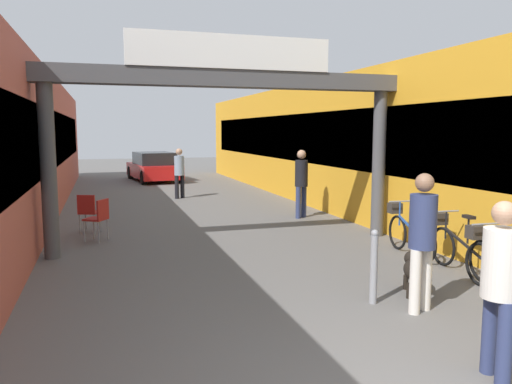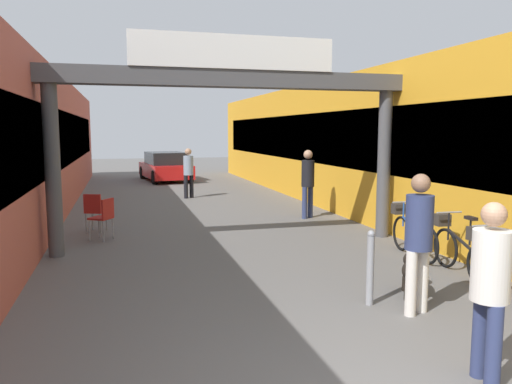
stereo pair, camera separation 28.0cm
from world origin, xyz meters
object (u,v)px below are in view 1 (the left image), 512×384
Objects in this scene: bicycle_black_third at (458,246)px; bicycle_blue_farthest at (408,231)px; pedestrian_with_dog at (423,233)px; cafe_chair_red_nearer at (99,216)px; parked_car_red at (154,167)px; bicycle_orange_second at (501,265)px; dog_on_leash at (414,269)px; pedestrian_elderly_walking at (179,170)px; pedestrian_carrying_crate at (301,179)px; pedestrian_companion at (501,279)px; cafe_chair_red_farther at (88,210)px; bollard_post_metal at (374,266)px.

bicycle_black_third is 1.00× the size of bicycle_blue_farthest.
cafe_chair_red_nearer is (-3.94, 5.52, -0.49)m from pedestrian_with_dog.
bicycle_orange_second is at bearing -80.32° from parked_car_red.
bicycle_black_third is (1.33, 0.72, 0.09)m from dog_on_leash.
bicycle_blue_farthest reaches higher than dog_on_leash.
bicycle_black_third is at bearing -73.73° from pedestrian_elderly_walking.
cafe_chair_red_nearer is at bearing 131.60° from dog_on_leash.
pedestrian_carrying_crate is at bearing -62.42° from pedestrian_elderly_walking.
pedestrian_elderly_walking is 1.01× the size of bicycle_orange_second.
pedestrian_with_dog is 1.06× the size of pedestrian_companion.
dog_on_leash is at bearing 61.40° from pedestrian_with_dog.
bicycle_orange_second is 1.17m from bicycle_black_third.
pedestrian_carrying_crate is 2.03× the size of cafe_chair_red_nearer.
cafe_chair_red_farther is (-3.79, 8.15, -0.42)m from pedestrian_companion.
bicycle_black_third is (0.50, -5.53, -0.61)m from pedestrian_carrying_crate.
dog_on_leash is at bearing -151.65° from bicycle_black_third.
cafe_chair_red_nearer is 0.94m from cafe_chair_red_farther.
cafe_chair_red_nearer is at bearing 116.18° from pedestrian_companion.
pedestrian_with_dog is 6.80m from cafe_chair_red_nearer.
dog_on_leash is 0.88× the size of cafe_chair_red_nearer.
pedestrian_with_dog reaches higher than bicycle_orange_second.
pedestrian_with_dog is at bearing 77.27° from pedestrian_companion.
cafe_chair_red_nearer is at bearing 152.71° from bicycle_blue_farthest.
bicycle_blue_farthest reaches higher than cafe_chair_red_nearer.
bicycle_orange_second is at bearing -87.50° from pedestrian_carrying_crate.
pedestrian_elderly_walking is 6.76m from cafe_chair_red_nearer.
bicycle_orange_second is at bearing -44.23° from cafe_chair_red_nearer.
pedestrian_companion reaches higher than bicycle_blue_farthest.
dog_on_leash is 0.78× the size of bollard_post_metal.
bicycle_orange_second is (2.81, -11.50, -0.54)m from pedestrian_elderly_walking.
parked_car_red is (-3.05, 17.86, 0.21)m from bicycle_orange_second.
bicycle_black_third is at bearing 79.48° from bicycle_orange_second.
bicycle_orange_second is (0.29, -6.68, -0.61)m from pedestrian_carrying_crate.
cafe_chair_red_farther is at bearing -102.62° from parked_car_red.
cafe_chair_red_nearer is at bearing 135.77° from bicycle_orange_second.
bicycle_black_third is 0.40× the size of parked_car_red.
bicycle_blue_farthest is (1.61, 2.66, -0.59)m from pedestrian_with_dog.
parked_car_red is (-1.18, 19.82, -0.32)m from pedestrian_companion.
bicycle_blue_farthest is 2.99m from bollard_post_metal.
pedestrian_elderly_walking is at bearing 106.27° from bicycle_black_third.
bollard_post_metal is 1.14× the size of cafe_chair_red_farther.
cafe_chair_red_farther is at bearing 139.32° from bicycle_black_third.
pedestrian_carrying_crate is 5.59m from bicycle_black_third.
cafe_chair_red_nearer is at bearing 124.83° from bollard_post_metal.
dog_on_leash is 1.51m from bicycle_black_third.
bicycle_blue_farthest is (2.93, -9.08, -0.54)m from pedestrian_elderly_walking.
bollard_post_metal is at bearing -132.48° from bicycle_blue_farthest.
pedestrian_carrying_crate is 6.68m from bollard_post_metal.
bollard_post_metal is (-1.60, -6.47, -0.53)m from pedestrian_carrying_crate.
dog_on_leash is 6.49m from cafe_chair_red_nearer.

